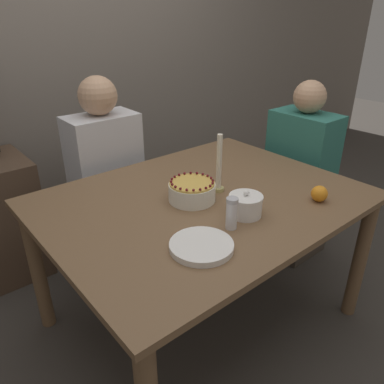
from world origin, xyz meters
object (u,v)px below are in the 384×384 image
object	(u,v)px
candle	(220,169)
person_woman_floral	(298,184)
sugar_bowl	(245,205)
cake	(192,191)
person_man_blue_shirt	(108,190)
sugar_shaker	(232,213)

from	to	relation	value
candle	person_woman_floral	world-z (taller)	person_woman_floral
sugar_bowl	candle	xyz separation A→B (m)	(0.07, 0.24, 0.07)
cake	sugar_bowl	xyz separation A→B (m)	(0.08, -0.25, 0.00)
person_man_blue_shirt	candle	bearing A→B (deg)	104.93
sugar_shaker	sugar_bowl	bearing A→B (deg)	16.95
sugar_shaker	candle	bearing A→B (deg)	54.54
sugar_shaker	candle	xyz separation A→B (m)	(0.19, 0.27, 0.05)
person_man_blue_shirt	person_woman_floral	xyz separation A→B (m)	(1.02, -0.65, -0.03)
cake	sugar_bowl	bearing A→B (deg)	-71.40
person_woman_floral	person_man_blue_shirt	bearing A→B (deg)	57.39
sugar_bowl	candle	world-z (taller)	candle
person_man_blue_shirt	sugar_bowl	bearing A→B (deg)	97.33
candle	person_woman_floral	size ratio (longest dim) A/B	0.24
sugar_bowl	sugar_shaker	bearing A→B (deg)	-163.05
cake	sugar_shaker	world-z (taller)	sugar_shaker
person_woman_floral	cake	bearing A→B (deg)	95.41
sugar_shaker	person_man_blue_shirt	size ratio (longest dim) A/B	0.11
sugar_bowl	person_man_blue_shirt	distance (m)	1.04
cake	person_woman_floral	world-z (taller)	person_woman_floral
sugar_shaker	person_woman_floral	world-z (taller)	person_woman_floral
cake	person_man_blue_shirt	world-z (taller)	person_man_blue_shirt
person_man_blue_shirt	person_woman_floral	world-z (taller)	person_man_blue_shirt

